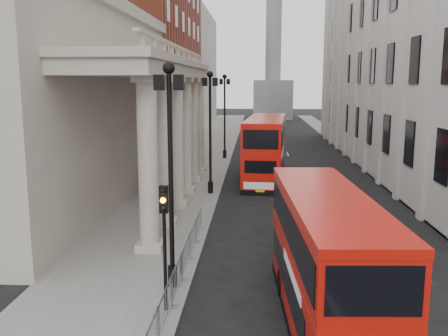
{
  "coord_description": "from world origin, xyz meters",
  "views": [
    {
      "loc": [
        2.45,
        -13.65,
        7.76
      ],
      "look_at": [
        0.81,
        12.52,
        3.19
      ],
      "focal_mm": 40.0,
      "sensor_mm": 36.0,
      "label": 1
    }
  ],
  "objects_px": {
    "lamp_post_north": "(225,110)",
    "bus_near": "(326,259)",
    "bus_far": "(266,148)",
    "monument_column": "(274,41)",
    "traffic_light": "(164,225)",
    "pedestrian_a": "(157,207)",
    "lamp_post_mid": "(210,124)",
    "pedestrian_b": "(156,197)",
    "lamp_post_south": "(170,161)",
    "pedestrian_c": "(170,172)"
  },
  "relations": [
    {
      "from": "lamp_post_south",
      "to": "traffic_light",
      "type": "bearing_deg",
      "value": -87.16
    },
    {
      "from": "bus_near",
      "to": "bus_far",
      "type": "relative_size",
      "value": 0.87
    },
    {
      "from": "monument_column",
      "to": "lamp_post_north",
      "type": "height_order",
      "value": "monument_column"
    },
    {
      "from": "monument_column",
      "to": "lamp_post_south",
      "type": "xyz_separation_m",
      "value": [
        -6.6,
        -88.0,
        -11.07
      ]
    },
    {
      "from": "lamp_post_north",
      "to": "pedestrian_c",
      "type": "height_order",
      "value": "lamp_post_north"
    },
    {
      "from": "lamp_post_south",
      "to": "pedestrian_a",
      "type": "relative_size",
      "value": 4.57
    },
    {
      "from": "bus_near",
      "to": "pedestrian_a",
      "type": "distance_m",
      "value": 13.3
    },
    {
      "from": "lamp_post_south",
      "to": "lamp_post_north",
      "type": "xyz_separation_m",
      "value": [
        0.0,
        32.0,
        0.0
      ]
    },
    {
      "from": "pedestrian_a",
      "to": "pedestrian_b",
      "type": "xyz_separation_m",
      "value": [
        -0.56,
        2.35,
        -0.02
      ]
    },
    {
      "from": "traffic_light",
      "to": "pedestrian_a",
      "type": "relative_size",
      "value": 2.36
    },
    {
      "from": "lamp_post_mid",
      "to": "traffic_light",
      "type": "xyz_separation_m",
      "value": [
        0.1,
        -18.02,
        -1.8
      ]
    },
    {
      "from": "monument_column",
      "to": "bus_far",
      "type": "bearing_deg",
      "value": -92.33
    },
    {
      "from": "lamp_post_mid",
      "to": "lamp_post_north",
      "type": "relative_size",
      "value": 1.0
    },
    {
      "from": "traffic_light",
      "to": "pedestrian_b",
      "type": "relative_size",
      "value": 2.42
    },
    {
      "from": "lamp_post_north",
      "to": "bus_far",
      "type": "distance_m",
      "value": 11.47
    },
    {
      "from": "lamp_post_north",
      "to": "bus_near",
      "type": "height_order",
      "value": "lamp_post_north"
    },
    {
      "from": "pedestrian_a",
      "to": "lamp_post_south",
      "type": "bearing_deg",
      "value": -86.91
    },
    {
      "from": "traffic_light",
      "to": "pedestrian_a",
      "type": "height_order",
      "value": "traffic_light"
    },
    {
      "from": "lamp_post_south",
      "to": "bus_near",
      "type": "height_order",
      "value": "lamp_post_south"
    },
    {
      "from": "pedestrian_c",
      "to": "pedestrian_a",
      "type": "bearing_deg",
      "value": -90.22
    },
    {
      "from": "bus_far",
      "to": "monument_column",
      "type": "bearing_deg",
      "value": 92.33
    },
    {
      "from": "lamp_post_north",
      "to": "bus_far",
      "type": "bearing_deg",
      "value": -69.72
    },
    {
      "from": "bus_near",
      "to": "pedestrian_c",
      "type": "bearing_deg",
      "value": 108.37
    },
    {
      "from": "lamp_post_north",
      "to": "bus_far",
      "type": "height_order",
      "value": "lamp_post_north"
    },
    {
      "from": "lamp_post_mid",
      "to": "pedestrian_c",
      "type": "height_order",
      "value": "lamp_post_mid"
    },
    {
      "from": "bus_far",
      "to": "pedestrian_a",
      "type": "distance_m",
      "value": 14.59
    },
    {
      "from": "bus_near",
      "to": "pedestrian_c",
      "type": "xyz_separation_m",
      "value": [
        -8.68,
        21.86,
        -1.32
      ]
    },
    {
      "from": "lamp_post_south",
      "to": "monument_column",
      "type": "bearing_deg",
      "value": 85.71
    },
    {
      "from": "monument_column",
      "to": "lamp_post_north",
      "type": "xyz_separation_m",
      "value": [
        -6.6,
        -56.0,
        -11.07
      ]
    },
    {
      "from": "bus_near",
      "to": "monument_column",
      "type": "bearing_deg",
      "value": 85.9
    },
    {
      "from": "lamp_post_north",
      "to": "lamp_post_mid",
      "type": "bearing_deg",
      "value": -90.0
    },
    {
      "from": "traffic_light",
      "to": "pedestrian_b",
      "type": "xyz_separation_m",
      "value": [
        -2.86,
        12.67,
        -2.1
      ]
    },
    {
      "from": "monument_column",
      "to": "pedestrian_b",
      "type": "height_order",
      "value": "monument_column"
    },
    {
      "from": "bus_near",
      "to": "pedestrian_c",
      "type": "distance_m",
      "value": 23.56
    },
    {
      "from": "monument_column",
      "to": "traffic_light",
      "type": "height_order",
      "value": "monument_column"
    },
    {
      "from": "lamp_post_south",
      "to": "pedestrian_a",
      "type": "bearing_deg",
      "value": 104.83
    },
    {
      "from": "pedestrian_b",
      "to": "pedestrian_c",
      "type": "bearing_deg",
      "value": -82.55
    },
    {
      "from": "pedestrian_b",
      "to": "bus_far",
      "type": "bearing_deg",
      "value": -118.2
    },
    {
      "from": "lamp_post_mid",
      "to": "bus_far",
      "type": "relative_size",
      "value": 0.71
    },
    {
      "from": "lamp_post_south",
      "to": "pedestrian_b",
      "type": "xyz_separation_m",
      "value": [
        -2.76,
        10.65,
        -3.9
      ]
    },
    {
      "from": "lamp_post_mid",
      "to": "lamp_post_north",
      "type": "distance_m",
      "value": 16.0
    },
    {
      "from": "lamp_post_north",
      "to": "bus_near",
      "type": "xyz_separation_m",
      "value": [
        5.31,
        -34.6,
        -2.65
      ]
    },
    {
      "from": "traffic_light",
      "to": "bus_near",
      "type": "height_order",
      "value": "traffic_light"
    },
    {
      "from": "bus_near",
      "to": "pedestrian_b",
      "type": "relative_size",
      "value": 5.71
    },
    {
      "from": "monument_column",
      "to": "bus_near",
      "type": "distance_m",
      "value": 91.64
    },
    {
      "from": "monument_column",
      "to": "pedestrian_c",
      "type": "xyz_separation_m",
      "value": [
        -9.97,
        -68.74,
        -15.04
      ]
    },
    {
      "from": "lamp_post_south",
      "to": "pedestrian_c",
      "type": "distance_m",
      "value": 19.95
    },
    {
      "from": "pedestrian_b",
      "to": "traffic_light",
      "type": "bearing_deg",
      "value": 106.15
    },
    {
      "from": "pedestrian_a",
      "to": "traffic_light",
      "type": "bearing_deg",
      "value": -89.19
    },
    {
      "from": "lamp_post_north",
      "to": "pedestrian_b",
      "type": "relative_size",
      "value": 4.69
    }
  ]
}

